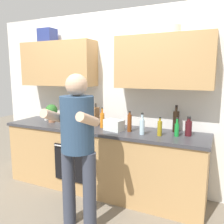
# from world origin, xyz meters

# --- Properties ---
(ground_plane) EXTENTS (12.00, 12.00, 0.00)m
(ground_plane) POSITION_xyz_m (0.00, 0.00, 0.00)
(ground_plane) COLOR #756B5B
(back_wall_unit) EXTENTS (4.00, 0.38, 2.50)m
(back_wall_unit) POSITION_xyz_m (-0.00, 0.27, 1.50)
(back_wall_unit) COLOR silver
(back_wall_unit) RESTS_ON ground
(counter) EXTENTS (2.84, 0.67, 0.90)m
(counter) POSITION_xyz_m (-0.00, -0.00, 0.45)
(counter) COLOR tan
(counter) RESTS_ON ground
(person_standing) EXTENTS (0.49, 0.45, 1.64)m
(person_standing) POSITION_xyz_m (0.18, -0.83, 0.97)
(person_standing) COLOR #383D4C
(person_standing) RESTS_ON ground
(bottle_soy) EXTENTS (0.08, 0.08, 0.34)m
(bottle_soy) POSITION_xyz_m (0.98, 0.21, 1.04)
(bottle_soy) COLOR black
(bottle_soy) RESTS_ON counter
(bottle_oil) EXTENTS (0.05, 0.05, 0.23)m
(bottle_oil) POSITION_xyz_m (0.84, -0.07, 0.99)
(bottle_oil) COLOR olive
(bottle_oil) RESTS_ON counter
(bottle_soda) EXTENTS (0.05, 0.05, 0.23)m
(bottle_soda) POSITION_xyz_m (1.03, 0.00, 0.99)
(bottle_soda) COLOR #198C33
(bottle_soda) RESTS_ON counter
(bottle_syrup) EXTENTS (0.06, 0.06, 0.35)m
(bottle_syrup) POSITION_xyz_m (-0.25, -0.07, 1.05)
(bottle_syrup) COLOR #8C4C14
(bottle_syrup) RESTS_ON counter
(bottle_wine) EXTENTS (0.08, 0.08, 0.23)m
(bottle_wine) POSITION_xyz_m (1.15, 0.08, 1.00)
(bottle_wine) COLOR #471419
(bottle_wine) RESTS_ON counter
(bottle_vinegar) EXTENTS (0.05, 0.05, 0.26)m
(bottle_vinegar) POSITION_xyz_m (0.44, -0.03, 1.02)
(bottle_vinegar) COLOR brown
(bottle_vinegar) RESTS_ON counter
(bottle_water) EXTENTS (0.06, 0.06, 0.27)m
(bottle_water) POSITION_xyz_m (0.63, -0.10, 1.01)
(bottle_water) COLOR silver
(bottle_water) RESTS_ON counter
(bottle_juice) EXTENTS (0.06, 0.06, 0.28)m
(bottle_juice) POSITION_xyz_m (0.02, 0.02, 1.01)
(bottle_juice) COLOR orange
(bottle_juice) RESTS_ON counter
(cup_stoneware) EXTENTS (0.07, 0.07, 0.09)m
(cup_stoneware) POSITION_xyz_m (0.13, 0.13, 0.94)
(cup_stoneware) COLOR slate
(cup_stoneware) RESTS_ON counter
(cup_coffee) EXTENTS (0.07, 0.07, 0.09)m
(cup_coffee) POSITION_xyz_m (-1.01, 0.10, 0.95)
(cup_coffee) COLOR white
(cup_coffee) RESTS_ON counter
(mixing_bowl) EXTENTS (0.22, 0.22, 0.07)m
(mixing_bowl) POSITION_xyz_m (-0.46, 0.07, 0.94)
(mixing_bowl) COLOR silver
(mixing_bowl) RESTS_ON counter
(knife_block) EXTENTS (0.10, 0.14, 0.32)m
(knife_block) POSITION_xyz_m (-0.15, 0.10, 1.03)
(knife_block) COLOR brown
(knife_block) RESTS_ON counter
(potted_herb) EXTENTS (0.18, 0.18, 0.27)m
(potted_herb) POSITION_xyz_m (-0.84, 0.02, 1.06)
(potted_herb) COLOR #9E6647
(potted_herb) RESTS_ON counter
(grocery_bag_produce) EXTENTS (0.27, 0.20, 0.14)m
(grocery_bag_produce) POSITION_xyz_m (0.24, -0.06, 0.97)
(grocery_bag_produce) COLOR silver
(grocery_bag_produce) RESTS_ON counter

